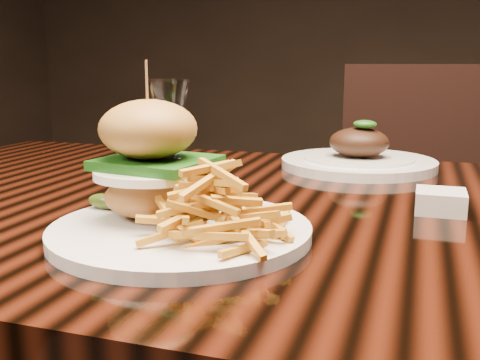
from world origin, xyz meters
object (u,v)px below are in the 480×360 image
(wine_glass, at_px, (170,110))
(far_dish, at_px, (358,159))
(dining_table, at_px, (283,252))
(chair_far, at_px, (416,207))
(burger_plate, at_px, (177,191))

(wine_glass, distance_m, far_dish, 0.42)
(dining_table, height_order, chair_far, chair_far)
(far_dish, xyz_separation_m, chair_far, (0.11, 0.57, -0.23))
(dining_table, bearing_deg, wine_glass, 177.23)
(dining_table, height_order, far_dish, far_dish)
(far_dish, height_order, chair_far, chair_far)
(burger_plate, distance_m, far_dish, 0.54)
(burger_plate, relative_size, far_dish, 1.03)
(dining_table, distance_m, far_dish, 0.34)
(chair_far, bearing_deg, burger_plate, -106.04)
(wine_glass, xyz_separation_m, chair_far, (0.37, 0.88, -0.34))
(burger_plate, xyz_separation_m, chair_far, (0.27, 1.09, -0.27))
(burger_plate, relative_size, wine_glass, 1.73)
(burger_plate, bearing_deg, wine_glass, 137.50)
(wine_glass, bearing_deg, chair_far, 67.18)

